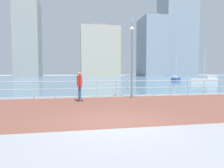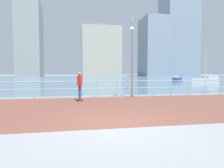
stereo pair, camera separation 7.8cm
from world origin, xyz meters
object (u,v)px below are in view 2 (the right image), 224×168
at_px(skateboarder, 80,84).
at_px(lamppost, 132,54).
at_px(sailboat_ivory, 177,79).
at_px(sailboat_navy, 206,81).

bearing_deg(skateboarder, lamppost, 14.61).
distance_m(lamppost, sailboat_ivory, 27.88).
height_order(lamppost, skateboarder, lamppost).
height_order(sailboat_navy, sailboat_ivory, sailboat_navy).
relative_size(skateboarder, sailboat_navy, 0.34).
height_order(skateboarder, sailboat_navy, sailboat_navy).
distance_m(lamppost, skateboarder, 4.15).
xyz_separation_m(skateboarder, sailboat_ivory, (19.33, 23.75, -0.63)).
xyz_separation_m(sailboat_navy, sailboat_ivory, (0.00, 8.95, -0.05)).
bearing_deg(lamppost, skateboarder, -165.39).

